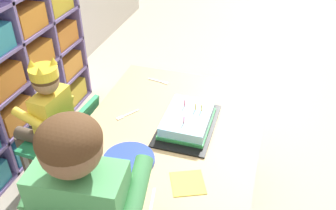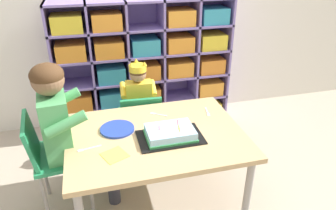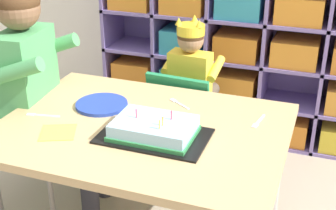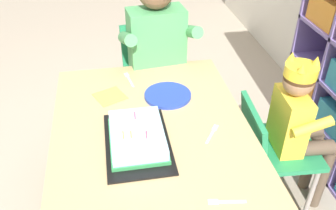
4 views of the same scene
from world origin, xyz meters
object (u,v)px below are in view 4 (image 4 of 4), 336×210
at_px(classroom_chair_blue, 271,146).
at_px(birthday_cake_on_tray, 137,138).
at_px(classroom_chair_adult_side, 155,72).
at_px(fork_beside_plate_stack, 129,79).
at_px(fork_by_napkin, 224,202).
at_px(activity_table, 152,139).
at_px(adult_helper_seated, 160,50).
at_px(child_with_crown, 299,119).
at_px(paper_plate_stack, 168,95).
at_px(fork_scattered_mid_table, 212,133).

xyz_separation_m(classroom_chair_blue, birthday_cake_on_tray, (0.08, -0.64, 0.22)).
height_order(classroom_chair_adult_side, fork_beside_plate_stack, classroom_chair_adult_side).
distance_m(fork_by_napkin, fork_beside_plate_stack, 0.89).
bearing_deg(activity_table, classroom_chair_adult_side, 170.67).
relative_size(classroom_chair_blue, classroom_chair_adult_side, 0.83).
relative_size(activity_table, adult_helper_seated, 1.07).
relative_size(classroom_chair_adult_side, fork_by_napkin, 5.51).
relative_size(birthday_cake_on_tray, fork_by_napkin, 3.15).
height_order(child_with_crown, classroom_chair_adult_side, child_with_crown).
bearing_deg(adult_helper_seated, birthday_cake_on_tray, -112.90).
distance_m(activity_table, classroom_chair_adult_side, 0.67).
bearing_deg(classroom_chair_adult_side, fork_beside_plate_stack, -131.89).
height_order(birthday_cake_on_tray, paper_plate_stack, birthday_cake_on_tray).
relative_size(child_with_crown, fork_by_napkin, 6.49).
bearing_deg(child_with_crown, fork_scattered_mid_table, 102.60).
xyz_separation_m(activity_table, classroom_chair_adult_side, (-0.66, 0.11, -0.06)).
bearing_deg(birthday_cake_on_tray, activity_table, 138.73).
bearing_deg(paper_plate_stack, fork_scattered_mid_table, 24.25).
relative_size(classroom_chair_adult_side, fork_scattered_mid_table, 6.25).
height_order(child_with_crown, adult_helper_seated, adult_helper_seated).
bearing_deg(fork_beside_plate_stack, activity_table, -2.77).
relative_size(paper_plate_stack, fork_by_napkin, 1.72).
height_order(child_with_crown, paper_plate_stack, child_with_crown).
distance_m(classroom_chair_blue, fork_scattered_mid_table, 0.38).
xyz_separation_m(activity_table, child_with_crown, (0.00, 0.68, 0.02)).
xyz_separation_m(child_with_crown, classroom_chair_adult_side, (-0.67, -0.57, -0.08)).
bearing_deg(paper_plate_stack, child_with_crown, 67.21).
distance_m(child_with_crown, birthday_cake_on_tray, 0.75).
xyz_separation_m(classroom_chair_adult_side, paper_plate_stack, (0.43, 0.00, 0.12)).
relative_size(child_with_crown, adult_helper_seated, 0.80).
distance_m(adult_helper_seated, fork_beside_plate_stack, 0.23).
xyz_separation_m(birthday_cake_on_tray, fork_by_napkin, (0.35, 0.26, -0.03)).
bearing_deg(classroom_chair_blue, adult_helper_seated, 43.76).
bearing_deg(adult_helper_seated, paper_plate_stack, -97.94).
distance_m(paper_plate_stack, fork_beside_plate_stack, 0.26).
bearing_deg(fork_scattered_mid_table, paper_plate_stack, -121.23).
xyz_separation_m(paper_plate_stack, fork_scattered_mid_table, (0.30, 0.14, -0.01)).
height_order(activity_table, fork_beside_plate_stack, fork_beside_plate_stack).
bearing_deg(classroom_chair_blue, activity_table, 94.29).
distance_m(classroom_chair_blue, fork_by_napkin, 0.61).
relative_size(classroom_chair_blue, fork_by_napkin, 4.59).
bearing_deg(fork_scattered_mid_table, fork_by_napkin, 25.01).
bearing_deg(activity_table, fork_scattered_mid_table, 74.59).
relative_size(fork_scattered_mid_table, fork_beside_plate_stack, 0.80).
height_order(activity_table, classroom_chair_adult_side, classroom_chair_adult_side).
relative_size(adult_helper_seated, fork_scattered_mid_table, 9.20).
xyz_separation_m(classroom_chair_blue, child_with_crown, (0.01, 0.10, 0.15)).
height_order(classroom_chair_adult_side, fork_by_napkin, classroom_chair_adult_side).
bearing_deg(adult_helper_seated, fork_beside_plate_stack, -153.55).
distance_m(child_with_crown, fork_beside_plate_stack, 0.85).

